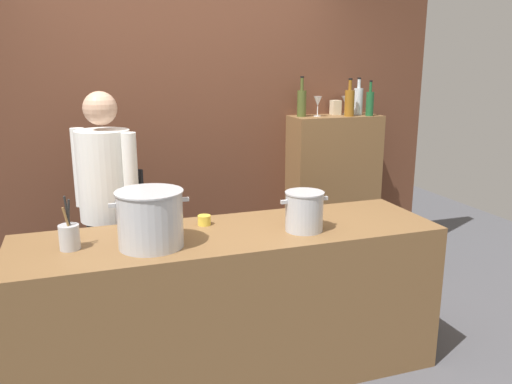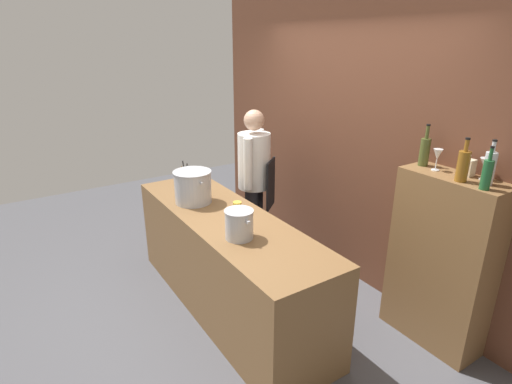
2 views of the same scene
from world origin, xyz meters
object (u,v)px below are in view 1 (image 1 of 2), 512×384
at_px(stockpot_small, 304,211).
at_px(utensil_crock, 69,236).
at_px(wine_bottle_green, 370,103).
at_px(wine_bottle_amber, 349,102).
at_px(wine_glass_wide, 318,102).
at_px(spice_tin_cream, 336,107).
at_px(wine_bottle_olive, 302,102).
at_px(stockpot_large, 150,219).
at_px(butter_jar, 204,220).
at_px(wine_bottle_clear, 358,101).
at_px(wine_glass_tall, 346,101).
at_px(chef, 107,200).

height_order(stockpot_small, utensil_crock, utensil_crock).
height_order(wine_bottle_green, wine_bottle_amber, wine_bottle_amber).
height_order(wine_glass_wide, spice_tin_cream, wine_glass_wide).
relative_size(wine_bottle_amber, wine_bottle_olive, 0.95).
distance_m(stockpot_large, stockpot_small, 0.86).
distance_m(stockpot_small, butter_jar, 0.59).
xyz_separation_m(stockpot_large, spice_tin_cream, (1.75, 1.36, 0.41)).
relative_size(stockpot_large, butter_jar, 5.27).
distance_m(stockpot_large, spice_tin_cream, 2.26).
relative_size(butter_jar, wine_bottle_clear, 0.25).
xyz_separation_m(wine_bottle_green, spice_tin_cream, (-0.22, 0.18, -0.05)).
distance_m(butter_jar, wine_glass_tall, 1.96).
bearing_deg(utensil_crock, wine_bottle_clear, 27.16).
distance_m(wine_bottle_green, spice_tin_cream, 0.29).
distance_m(wine_bottle_clear, wine_bottle_olive, 0.51).
bearing_deg(wine_bottle_amber, butter_jar, -147.23).
bearing_deg(butter_jar, chef, 135.15).
height_order(chef, wine_bottle_amber, wine_bottle_amber).
height_order(wine_glass_tall, spice_tin_cream, wine_glass_tall).
bearing_deg(wine_glass_wide, spice_tin_cream, 20.64).
xyz_separation_m(butter_jar, spice_tin_cream, (1.41, 1.09, 0.53)).
height_order(chef, spice_tin_cream, chef).
distance_m(wine_bottle_amber, spice_tin_cream, 0.17).
height_order(stockpot_small, wine_bottle_olive, wine_bottle_olive).
height_order(stockpot_large, wine_glass_wide, wine_glass_wide).
xyz_separation_m(chef, wine_bottle_green, (2.15, 0.40, 0.54)).
distance_m(stockpot_large, wine_bottle_clear, 2.37).
bearing_deg(wine_bottle_amber, stockpot_large, -146.25).
height_order(wine_bottle_amber, spice_tin_cream, wine_bottle_amber).
height_order(utensil_crock, wine_glass_tall, wine_glass_tall).
xyz_separation_m(wine_bottle_clear, wine_glass_tall, (-0.07, 0.08, -0.01)).
height_order(stockpot_large, wine_bottle_amber, wine_bottle_amber).
distance_m(butter_jar, wine_bottle_clear, 1.98).
bearing_deg(chef, wine_glass_wide, -115.43).
distance_m(stockpot_large, wine_bottle_amber, 2.21).
distance_m(chef, stockpot_small, 1.31).
xyz_separation_m(stockpot_large, wine_bottle_olive, (1.42, 1.31, 0.47)).
bearing_deg(wine_bottle_green, butter_jar, -150.72).
distance_m(wine_bottle_green, wine_glass_wide, 0.44).
relative_size(chef, wine_bottle_clear, 5.40).
distance_m(butter_jar, wine_bottle_olive, 1.61).
height_order(butter_jar, spice_tin_cream, spice_tin_cream).
bearing_deg(butter_jar, wine_bottle_amber, 32.77).
height_order(wine_bottle_amber, wine_glass_tall, wine_bottle_amber).
distance_m(utensil_crock, wine_bottle_clear, 2.68).
relative_size(wine_bottle_clear, wine_glass_wide, 1.89).
bearing_deg(wine_glass_tall, wine_bottle_amber, -110.04).
height_order(wine_bottle_olive, spice_tin_cream, wine_bottle_olive).
relative_size(wine_bottle_green, wine_glass_wide, 1.77).
xyz_separation_m(wine_bottle_olive, wine_glass_wide, (0.13, -0.03, -0.00)).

